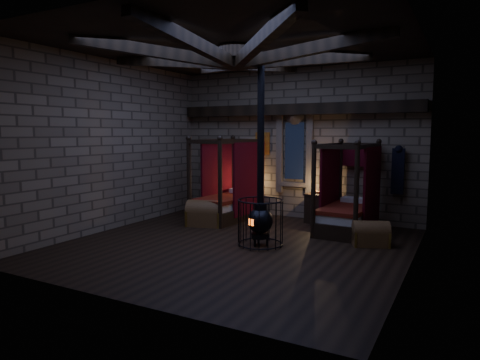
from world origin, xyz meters
The scene contains 8 objects.
room centered at (0.00, 0.09, 3.74)m, with size 7.02×7.02×4.29m.
bed_left centered at (-1.50, 2.35, 0.55)m, with size 1.33×2.23×2.23m.
bed_right centered at (1.80, 2.40, 0.53)m, with size 1.18×2.11×2.15m.
trunk_left centered at (-1.62, 1.32, 0.30)m, with size 1.05×0.81×0.68m.
trunk_right centered at (2.57, 1.32, 0.24)m, with size 0.87×0.73×0.55m.
nightstand_left centered at (-1.20, 3.14, 0.38)m, with size 0.54×0.53×0.90m.
nightstand_right centered at (0.78, 3.00, 0.40)m, with size 0.55×0.53×0.86m.
stove centered at (0.48, 0.22, 0.61)m, with size 0.97×0.97×4.05m.
Camera 1 is at (4.34, -7.90, 2.41)m, focal length 32.00 mm.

